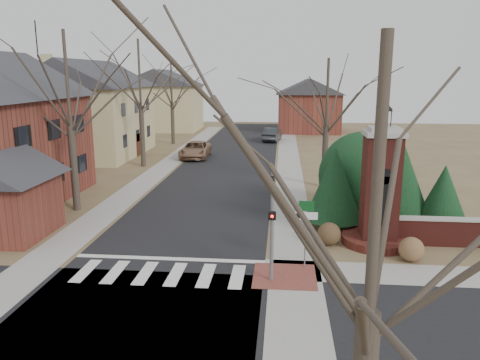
# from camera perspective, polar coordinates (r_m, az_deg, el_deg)

# --- Properties ---
(ground) EXTENTS (120.00, 120.00, 0.00)m
(ground) POSITION_cam_1_polar(r_m,az_deg,el_deg) (18.05, -10.33, -12.23)
(ground) COLOR brown
(ground) RESTS_ON ground
(main_street) EXTENTS (8.00, 70.00, 0.01)m
(main_street) POSITION_cam_1_polar(r_m,az_deg,el_deg) (38.75, -1.70, 1.52)
(main_street) COLOR black
(main_street) RESTS_ON ground
(cross_street) EXTENTS (120.00, 8.00, 0.01)m
(cross_street) POSITION_cam_1_polar(r_m,az_deg,el_deg) (15.50, -13.40, -16.80)
(cross_street) COLOR black
(cross_street) RESTS_ON ground
(crosswalk_zone) EXTENTS (8.00, 2.20, 0.02)m
(crosswalk_zone) POSITION_cam_1_polar(r_m,az_deg,el_deg) (18.75, -9.68, -11.19)
(crosswalk_zone) COLOR silver
(crosswalk_zone) RESTS_ON ground
(stop_bar) EXTENTS (8.00, 0.35, 0.02)m
(stop_bar) POSITION_cam_1_polar(r_m,az_deg,el_deg) (20.08, -8.57, -9.48)
(stop_bar) COLOR silver
(stop_bar) RESTS_ON ground
(sidewalk_right_main) EXTENTS (2.00, 60.00, 0.02)m
(sidewalk_right_main) POSITION_cam_1_polar(r_m,az_deg,el_deg) (38.47, 6.02, 1.38)
(sidewalk_right_main) COLOR gray
(sidewalk_right_main) RESTS_ON ground
(sidewalk_left) EXTENTS (2.00, 60.00, 0.02)m
(sidewalk_left) POSITION_cam_1_polar(r_m,az_deg,el_deg) (39.70, -9.17, 1.65)
(sidewalk_left) COLOR gray
(sidewalk_left) RESTS_ON ground
(curb_apron) EXTENTS (2.40, 2.40, 0.02)m
(curb_apron) POSITION_cam_1_polar(r_m,az_deg,el_deg) (18.35, 5.45, -11.60)
(curb_apron) COLOR brown
(curb_apron) RESTS_ON ground
(traffic_signal_pole) EXTENTS (0.28, 0.41, 4.50)m
(traffic_signal_pole) POSITION_cam_1_polar(r_m,az_deg,el_deg) (17.04, 3.95, -4.25)
(traffic_signal_pole) COLOR slate
(traffic_signal_pole) RESTS_ON ground
(sign_post) EXTENTS (0.90, 0.07, 2.75)m
(sign_post) POSITION_cam_1_polar(r_m,az_deg,el_deg) (18.60, 8.03, -4.93)
(sign_post) COLOR slate
(sign_post) RESTS_ON ground
(brick_gate_monument) EXTENTS (3.20, 3.20, 6.47)m
(brick_gate_monument) POSITION_cam_1_polar(r_m,az_deg,el_deg) (21.85, 16.65, -2.09)
(brick_gate_monument) COLOR maroon
(brick_gate_monument) RESTS_ON ground
(brick_garden_wall) EXTENTS (7.50, 0.50, 1.30)m
(brick_garden_wall) POSITION_cam_1_polar(r_m,az_deg,el_deg) (23.57, 27.24, -5.72)
(brick_garden_wall) COLOR maroon
(brick_garden_wall) RESTS_ON ground
(house_stucco_left) EXTENTS (9.80, 12.80, 9.28)m
(house_stucco_left) POSITION_cam_1_polar(r_m,az_deg,el_deg) (46.50, -17.90, 8.51)
(house_stucco_left) COLOR #C2B581
(house_stucco_left) RESTS_ON ground
(garage_left) EXTENTS (4.80, 4.80, 4.29)m
(garage_left) POSITION_cam_1_polar(r_m,az_deg,el_deg) (24.69, -27.07, -1.12)
(garage_left) COLOR brown
(garage_left) RESTS_ON ground
(house_distant_left) EXTENTS (10.80, 8.80, 8.53)m
(house_distant_left) POSITION_cam_1_polar(r_m,az_deg,el_deg) (65.93, -9.50, 9.73)
(house_distant_left) COLOR #C2B581
(house_distant_left) RESTS_ON ground
(house_distant_right) EXTENTS (8.80, 8.80, 7.30)m
(house_distant_right) POSITION_cam_1_polar(r_m,az_deg,el_deg) (63.92, 8.38, 9.14)
(house_distant_right) COLOR brown
(house_distant_right) RESTS_ON ground
(evergreen_near) EXTENTS (2.80, 2.80, 4.10)m
(evergreen_near) POSITION_cam_1_polar(r_m,az_deg,el_deg) (23.46, 11.42, -0.45)
(evergreen_near) COLOR #473D33
(evergreen_near) RESTS_ON ground
(evergreen_mid) EXTENTS (3.40, 3.40, 4.70)m
(evergreen_mid) POSITION_cam_1_polar(r_m,az_deg,el_deg) (25.13, 18.67, 0.69)
(evergreen_mid) COLOR #473D33
(evergreen_mid) RESTS_ON ground
(evergreen_far) EXTENTS (2.40, 2.40, 3.30)m
(evergreen_far) POSITION_cam_1_polar(r_m,az_deg,el_deg) (24.89, 23.56, -1.47)
(evergreen_far) COLOR #473D33
(evergreen_far) RESTS_ON ground
(evergreen_mass) EXTENTS (4.80, 4.80, 4.80)m
(evergreen_mass) POSITION_cam_1_polar(r_m,az_deg,el_deg) (26.11, 14.80, 0.94)
(evergreen_mass) COLOR black
(evergreen_mass) RESTS_ON ground
(bare_tree_0) EXTENTS (8.05, 8.05, 11.15)m
(bare_tree_0) POSITION_cam_1_polar(r_m,az_deg,el_deg) (27.32, -20.41, 12.27)
(bare_tree_0) COLOR #473D33
(bare_tree_0) RESTS_ON ground
(bare_tree_1) EXTENTS (8.40, 8.40, 11.64)m
(bare_tree_1) POSITION_cam_1_polar(r_m,az_deg,el_deg) (39.47, -12.19, 13.18)
(bare_tree_1) COLOR #473D33
(bare_tree_1) RESTS_ON ground
(bare_tree_2) EXTENTS (7.35, 7.35, 10.19)m
(bare_tree_2) POSITION_cam_1_polar(r_m,az_deg,el_deg) (52.15, -8.37, 12.06)
(bare_tree_2) COLOR #473D33
(bare_tree_2) RESTS_ON ground
(bare_tree_3) EXTENTS (7.00, 7.00, 9.70)m
(bare_tree_3) POSITION_cam_1_polar(r_m,az_deg,el_deg) (31.86, 10.63, 10.99)
(bare_tree_3) COLOR #473D33
(bare_tree_3) RESTS_ON ground
(bare_tree_4) EXTENTS (6.65, 6.65, 9.21)m
(bare_tree_4) POSITION_cam_1_polar(r_m,az_deg,el_deg) (6.96, 16.58, 2.19)
(bare_tree_4) COLOR #473D33
(bare_tree_4) RESTS_ON ground
(pickup_truck) EXTENTS (2.60, 5.41, 1.49)m
(pickup_truck) POSITION_cam_1_polar(r_m,az_deg,el_deg) (43.47, -5.45, 3.69)
(pickup_truck) COLOR #936C50
(pickup_truck) RESTS_ON ground
(distant_car) EXTENTS (2.28, 4.88, 1.55)m
(distant_car) POSITION_cam_1_polar(r_m,az_deg,el_deg) (54.37, 3.95, 5.58)
(distant_car) COLOR #2D3034
(distant_car) RESTS_ON ground
(dry_shrub_left) EXTENTS (1.05, 1.05, 1.05)m
(dry_shrub_left) POSITION_cam_1_polar(r_m,az_deg,el_deg) (21.62, 10.81, -6.47)
(dry_shrub_left) COLOR #4F3A24
(dry_shrub_left) RESTS_ON ground
(dry_shrub_right) EXTENTS (1.03, 1.03, 1.03)m
(dry_shrub_right) POSITION_cam_1_polar(r_m,az_deg,el_deg) (20.71, 20.16, -7.95)
(dry_shrub_right) COLOR brown
(dry_shrub_right) RESTS_ON ground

